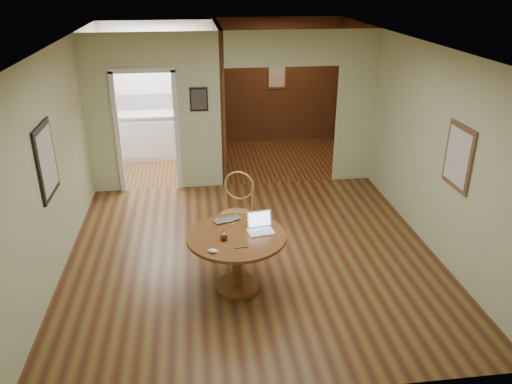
{
  "coord_description": "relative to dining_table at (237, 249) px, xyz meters",
  "views": [
    {
      "loc": [
        -0.71,
        -5.86,
        3.58
      ],
      "look_at": [
        0.02,
        -0.2,
        1.04
      ],
      "focal_mm": 35.0,
      "sensor_mm": 36.0,
      "label": 1
    }
  ],
  "objects": [
    {
      "name": "open_laptop",
      "position": [
        0.29,
        0.09,
        0.25
      ],
      "size": [
        0.33,
        0.3,
        0.21
      ],
      "rotation": [
        0.0,
        0.0,
        0.16
      ],
      "color": "white",
      "rests_on": "dining_table"
    },
    {
      "name": "pen",
      "position": [
        0.03,
        -0.31,
        0.2
      ],
      "size": [
        0.15,
        0.02,
        0.01
      ],
      "primitive_type": "cylinder",
      "rotation": [
        0.0,
        1.57,
        0.09
      ],
      "color": "#0B0B52",
      "rests_on": "dining_table"
    },
    {
      "name": "wine_glass",
      "position": [
        -0.15,
        -0.1,
        0.24
      ],
      "size": [
        0.1,
        0.1,
        0.11
      ],
      "primitive_type": null,
      "color": "white",
      "rests_on": "dining_table"
    },
    {
      "name": "chair",
      "position": [
        0.1,
        1.02,
        0.06
      ],
      "size": [
        0.6,
        0.6,
        1.1
      ],
      "rotation": [
        0.0,
        0.0,
        -0.36
      ],
      "color": "#AA833C",
      "rests_on": "ground"
    },
    {
      "name": "floor",
      "position": [
        0.28,
        0.73,
        -0.55
      ],
      "size": [
        5.0,
        5.0,
        0.0
      ],
      "primitive_type": "plane",
      "color": "#482414",
      "rests_on": "ground"
    },
    {
      "name": "dining_table",
      "position": [
        0.0,
        0.0,
        0.0
      ],
      "size": [
        1.18,
        1.18,
        0.74
      ],
      "rotation": [
        0.0,
        0.0,
        -0.33
      ],
      "color": "brown",
      "rests_on": "ground"
    },
    {
      "name": "room_shell",
      "position": [
        -0.19,
        3.83,
        0.74
      ],
      "size": [
        5.2,
        7.5,
        5.0
      ],
      "color": "white",
      "rests_on": "ground"
    },
    {
      "name": "grocery_bag",
      "position": [
        -0.27,
        4.93,
        0.56
      ],
      "size": [
        0.34,
        0.29,
        0.33
      ],
      "primitive_type": "ellipsoid",
      "rotation": [
        0.0,
        0.0,
        -0.01
      ],
      "color": "beige",
      "rests_on": "kitchen_cabinet"
    },
    {
      "name": "kitchen_cabinet",
      "position": [
        -1.07,
        4.93,
        -0.07
      ],
      "size": [
        2.06,
        0.6,
        0.94
      ],
      "color": "white",
      "rests_on": "ground"
    },
    {
      "name": "mouse",
      "position": [
        -0.29,
        -0.37,
        0.21
      ],
      "size": [
        0.12,
        0.09,
        0.05
      ],
      "primitive_type": "ellipsoid",
      "rotation": [
        0.0,
        0.0,
        -0.31
      ],
      "color": "white",
      "rests_on": "dining_table"
    },
    {
      "name": "closed_laptop",
      "position": [
        -0.06,
        0.34,
        0.2
      ],
      "size": [
        0.39,
        0.32,
        0.03
      ],
      "primitive_type": "imported",
      "rotation": [
        0.0,
        0.0,
        0.36
      ],
      "color": "silver",
      "rests_on": "dining_table"
    }
  ]
}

